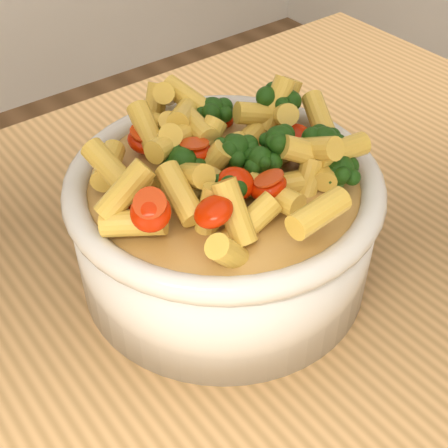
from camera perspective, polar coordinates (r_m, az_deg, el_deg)
table at (r=0.61m, az=-4.03°, el=-16.98°), size 1.20×0.80×0.90m
serving_bowl at (r=0.54m, az=0.00°, el=0.11°), size 0.26×0.26×0.11m
pasta_salad at (r=0.50m, az=0.00°, el=6.24°), size 0.21×0.21×0.05m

